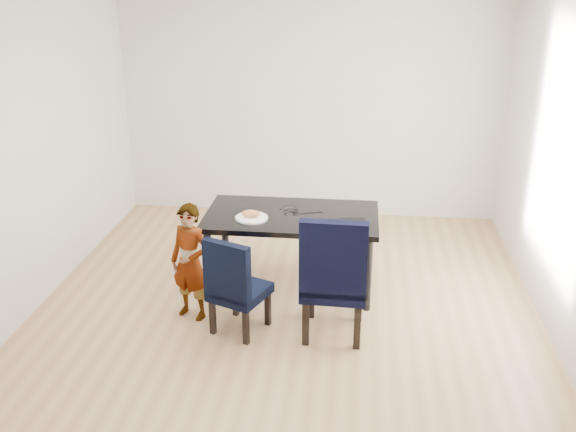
# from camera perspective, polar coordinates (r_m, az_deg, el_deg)

# --- Properties ---
(floor) EXTENTS (4.50, 5.00, 0.01)m
(floor) POSITION_cam_1_polar(r_m,az_deg,el_deg) (5.83, -0.22, -8.57)
(floor) COLOR tan
(floor) RESTS_ON ground
(wall_back) EXTENTS (4.50, 0.01, 2.70)m
(wall_back) POSITION_cam_1_polar(r_m,az_deg,el_deg) (7.69, 1.97, 9.81)
(wall_back) COLOR silver
(wall_back) RESTS_ON ground
(wall_front) EXTENTS (4.50, 0.01, 2.70)m
(wall_front) POSITION_cam_1_polar(r_m,az_deg,el_deg) (3.01, -5.91, -10.09)
(wall_front) COLOR silver
(wall_front) RESTS_ON ground
(wall_left) EXTENTS (0.01, 5.00, 2.70)m
(wall_left) POSITION_cam_1_polar(r_m,az_deg,el_deg) (5.97, -22.37, 4.67)
(wall_left) COLOR white
(wall_left) RESTS_ON ground
(wall_right) EXTENTS (0.01, 5.00, 2.70)m
(wall_right) POSITION_cam_1_polar(r_m,az_deg,el_deg) (5.50, 23.82, 3.10)
(wall_right) COLOR silver
(wall_right) RESTS_ON ground
(dining_table) EXTENTS (1.60, 0.90, 0.75)m
(dining_table) POSITION_cam_1_polar(r_m,az_deg,el_deg) (6.09, 0.32, -3.12)
(dining_table) COLOR black
(dining_table) RESTS_ON floor
(chair_left) EXTENTS (0.55, 0.56, 0.87)m
(chair_left) POSITION_cam_1_polar(r_m,az_deg,el_deg) (5.38, -4.32, -5.99)
(chair_left) COLOR black
(chair_left) RESTS_ON floor
(chair_right) EXTENTS (0.54, 0.56, 1.10)m
(chair_right) POSITION_cam_1_polar(r_m,az_deg,el_deg) (5.29, 4.15, -5.14)
(chair_right) COLOR black
(chair_right) RESTS_ON floor
(child) EXTENTS (0.45, 0.37, 1.05)m
(child) POSITION_cam_1_polar(r_m,az_deg,el_deg) (5.59, -8.68, -4.09)
(child) COLOR #FF5F15
(child) RESTS_ON floor
(plate) EXTENTS (0.32, 0.32, 0.02)m
(plate) POSITION_cam_1_polar(r_m,az_deg,el_deg) (5.84, -3.26, -0.17)
(plate) COLOR white
(plate) RESTS_ON dining_table
(sandwich) EXTENTS (0.18, 0.10, 0.07)m
(sandwich) POSITION_cam_1_polar(r_m,az_deg,el_deg) (5.83, -3.31, 0.23)
(sandwich) COLOR #C97B48
(sandwich) RESTS_ON plate
(laptop) EXTENTS (0.36, 0.27, 0.03)m
(laptop) POSITION_cam_1_polar(r_m,az_deg,el_deg) (5.81, 5.28, -0.33)
(laptop) COLOR black
(laptop) RESTS_ON dining_table
(cable_tangle) EXTENTS (0.17, 0.17, 0.01)m
(cable_tangle) POSITION_cam_1_polar(r_m,az_deg,el_deg) (5.97, 0.29, 0.27)
(cable_tangle) COLOR black
(cable_tangle) RESTS_ON dining_table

